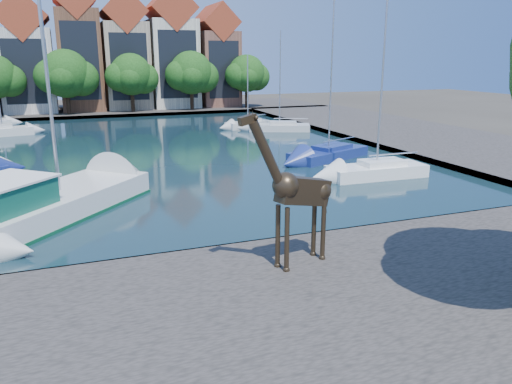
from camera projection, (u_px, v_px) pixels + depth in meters
ground at (248, 252)px, 20.04m from camera, size 160.00×160.00×0.00m
water_basin at (151, 150)px, 41.69m from camera, size 38.00×50.00×0.08m
near_quay at (334, 335)px, 13.66m from camera, size 50.00×14.00×0.50m
far_quay at (114, 110)px, 70.52m from camera, size 60.00×16.00×0.50m
right_quay at (401, 132)px, 50.15m from camera, size 14.00×52.00×0.50m
townhouse_west_inner at (27, 58)px, 65.06m from camera, size 6.43×9.18×15.15m
townhouse_center at (79, 50)px, 67.00m from camera, size 5.44×9.18×16.93m
townhouse_east_inner at (125, 55)px, 69.21m from camera, size 5.94×9.18×15.79m
townhouse_east_mid at (171, 53)px, 71.33m from camera, size 6.43×9.18×16.65m
townhouse_east_end at (215, 60)px, 73.81m from camera, size 5.44×9.18×14.43m
far_tree_mid_west at (67, 75)px, 62.21m from camera, size 7.80×6.00×8.00m
far_tree_mid_east at (132, 76)px, 64.98m from camera, size 7.02×5.40×7.52m
far_tree_east at (192, 74)px, 67.67m from camera, size 7.54×5.80×7.84m
far_tree_far_east at (247, 75)px, 70.44m from camera, size 6.76×5.20×7.36m
giraffe_statue at (297, 191)px, 16.96m from camera, size 3.75×1.49×5.45m
motorsailer at (29, 206)px, 22.83m from camera, size 11.47×12.22×12.24m
sailboat_left_d at (2, 129)px, 48.64m from camera, size 5.68×2.95×11.01m
sailboat_right_a at (377, 168)px, 31.98m from camera, size 6.50×2.41×10.94m
sailboat_right_b at (328, 151)px, 37.75m from camera, size 7.27×4.88×11.87m
sailboat_right_c at (279, 126)px, 51.94m from camera, size 6.56×4.35×10.01m
sailboat_right_d at (248, 123)px, 54.06m from camera, size 5.25×2.87×7.65m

